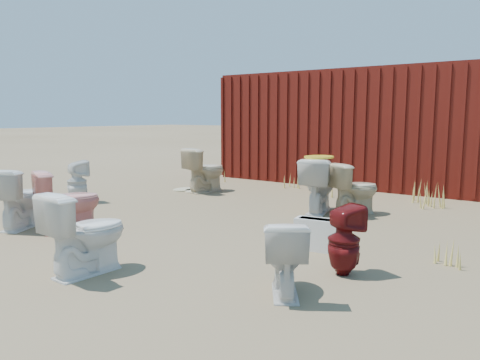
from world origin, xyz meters
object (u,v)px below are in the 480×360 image
Objects in this scene: toilet_front_a at (21,198)px; toilet_back_yellowlid at (318,185)px; toilet_front_pink at (68,201)px; toilet_back_beige_right at (355,189)px; toilet_back_beige_left at (205,170)px; toilet_front_maroon at (344,240)px; toilet_front_e at (285,256)px; toilet_back_a at (77,182)px; toilet_front_c at (86,232)px; loose_tank at (318,235)px; shipping_container at (363,128)px.

toilet_back_yellowlid is (2.70, 3.22, 0.02)m from toilet_front_a.
toilet_back_beige_right is (2.54, 3.13, -0.01)m from toilet_front_pink.
toilet_back_beige_left reaches higher than toilet_front_pink.
toilet_front_e is (-0.20, -0.73, -0.01)m from toilet_front_maroon.
toilet_front_pink is at bearing 78.33° from toilet_back_beige_right.
toilet_front_maroon is at bearing -175.32° from toilet_back_a.
toilet_front_pink is at bearing 42.08° from toilet_back_yellowlid.
loose_tank is at bearing -123.07° from toilet_front_c.
toilet_front_e reaches higher than loose_tank.
toilet_front_maroon is at bearing 137.89° from toilet_back_beige_right.
toilet_front_c is 4.80m from toilet_back_beige_left.
toilet_back_a is 1.44× the size of loose_tank.
toilet_front_maroon is at bearing -69.67° from shipping_container.
toilet_front_maroon is at bearing -142.41° from toilet_front_c.
toilet_front_a reaches higher than toilet_front_maroon.
toilet_back_a is at bearing -83.60° from toilet_front_a.
toilet_back_beige_left reaches higher than toilet_front_a.
toilet_front_pink is at bearing 174.85° from toilet_front_a.
toilet_front_a is 0.72m from toilet_front_pink.
toilet_back_a is at bearing 74.07° from toilet_back_beige_left.
toilet_back_yellowlid is (-1.29, 3.17, 0.10)m from toilet_front_e.
toilet_front_a is 1.21× the size of toilet_front_maroon.
toilet_front_maroon is (3.51, 0.53, -0.06)m from toilet_front_pink.
toilet_front_a is 0.95× the size of toilet_back_yellowlid.
shipping_container is at bearing -81.48° from toilet_front_pink.
toilet_back_beige_left is at bearing -60.55° from toilet_front_c.
toilet_back_a is at bearing -31.17° from toilet_front_c.
toilet_front_a is at bearing 40.17° from toilet_front_pink.
shipping_container is 6.48m from toilet_front_maroon.
toilet_front_e is 1.28× the size of loose_tank.
shipping_container is 7.05× the size of toilet_back_beige_left.
toilet_back_beige_right is at bearing -175.60° from toilet_back_yellowlid.
toilet_back_beige_right is at bearing -176.41° from toilet_back_beige_left.
loose_tank is at bearing 155.99° from toilet_back_beige_left.
shipping_container is 7.12m from toilet_front_a.
toilet_front_pink is 1.09× the size of toilet_back_a.
toilet_front_e is 3.42m from toilet_back_yellowlid.
toilet_front_c is 1.57× the size of loose_tank.
toilet_back_beige_left is (-4.14, 2.89, 0.10)m from toilet_front_maroon.
toilet_front_a is 4.67m from toilet_back_beige_right.
shipping_container is 3.75m from toilet_back_beige_left.
loose_tank is at bearing -109.23° from toilet_front_e.
shipping_container is 7.18× the size of toilet_back_yellowlid.
toilet_back_yellowlid is at bearing 179.01° from toilet_back_beige_left.
toilet_back_yellowlid reaches higher than toilet_front_pink.
toilet_front_pink reaches higher than toilet_front_maroon.
toilet_front_maroon is (1.96, 1.38, -0.06)m from toilet_front_c.
toilet_front_c is at bearing 69.46° from toilet_back_yellowlid.
toilet_back_beige_left is (-0.63, 3.41, 0.03)m from toilet_front_pink.
loose_tank is (-0.36, 1.32, -0.15)m from toilet_front_e.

